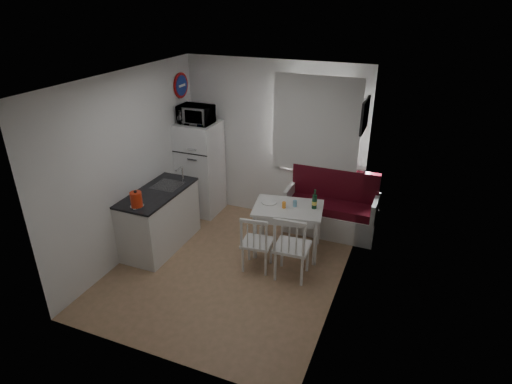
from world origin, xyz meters
The scene contains 22 objects.
floor centered at (0.00, 0.00, 0.00)m, with size 3.00×3.50×0.02m, color #91734D.
ceiling centered at (0.00, 0.00, 2.60)m, with size 3.00×3.50×0.02m, color white.
wall_back centered at (0.00, 1.75, 1.30)m, with size 3.00×0.02×2.60m, color white.
wall_front centered at (0.00, -1.75, 1.30)m, with size 3.00×0.02×2.60m, color white.
wall_left centered at (-1.50, 0.00, 1.30)m, with size 0.02×3.50×2.60m, color white.
wall_right centered at (1.50, 0.00, 1.30)m, with size 0.02×3.50×2.60m, color white.
window centered at (0.70, 1.72, 1.62)m, with size 1.22×0.06×1.47m, color white.
curtain centered at (0.70, 1.65, 1.68)m, with size 1.35×0.02×1.50m, color white.
kitchen_counter centered at (-1.20, 0.16, 0.46)m, with size 0.62×1.32×1.16m.
wall_sign centered at (-1.47, 1.45, 2.15)m, with size 0.40×0.40×0.03m, color navy.
picture_frame centered at (1.48, 1.10, 2.05)m, with size 0.04×0.52×0.42m, color black.
bench centered at (1.06, 1.51, 0.34)m, with size 1.43×0.55×1.02m.
dining_table centered at (0.61, 0.72, 0.65)m, with size 1.07×0.84×0.73m.
chair_left centered at (0.36, 0.06, 0.52)m, with size 0.44×0.42×0.45m.
chair_right centered at (0.86, 0.05, 0.59)m, with size 0.47×0.45×0.51m.
fridge centered at (-1.18, 1.40, 0.79)m, with size 0.63×0.63×1.59m, color white.
microwave centered at (-1.18, 1.35, 1.73)m, with size 0.53×0.36×0.29m, color white.
kettle centered at (-1.15, -0.38, 1.02)m, with size 0.19×0.19×0.25m, color red.
wine_bottle centered at (0.96, 0.82, 0.87)m, with size 0.07×0.07×0.29m, color #133C21, non-canonical shape.
drinking_glass_orange centered at (0.56, 0.67, 0.77)m, with size 0.05×0.05×0.09m, color orange.
drinking_glass_blue centered at (0.69, 0.77, 0.77)m, with size 0.06×0.06×0.09m, color #78B2CD.
plate centered at (0.31, 0.74, 0.74)m, with size 0.22×0.22×0.02m, color white.
Camera 1 is at (2.21, -4.47, 3.51)m, focal length 30.00 mm.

